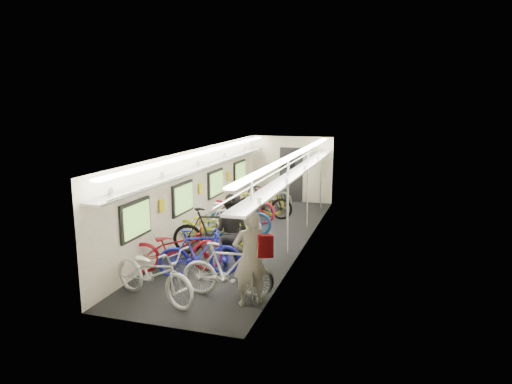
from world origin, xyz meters
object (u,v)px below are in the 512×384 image
Objects in this scene: bicycle_1 at (199,253)px; passenger_mid at (231,231)px; bicycle_0 at (154,273)px; backpack at (265,246)px; passenger_near at (250,258)px.

passenger_mid is at bearing -58.94° from bicycle_1.
bicycle_1 is (0.33, 1.31, -0.01)m from bicycle_0.
bicycle_0 is 5.39× the size of backpack.
bicycle_1 is 4.59× the size of backpack.
backpack is at bearing 132.58° from passenger_mid.
bicycle_1 is at bearing 64.25° from passenger_mid.
passenger_mid is at bearing -2.45° from bicycle_0.
passenger_mid is 2.49m from backpack.
passenger_mid is at bearing 102.56° from backpack.
bicycle_0 reaches higher than bicycle_1.
bicycle_1 is 2.40m from backpack.
bicycle_1 is 0.88m from passenger_mid.
bicycle_0 is 1.17× the size of bicycle_1.
passenger_near is at bearing -58.74° from bicycle_0.
passenger_mid reaches higher than bicycle_0.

